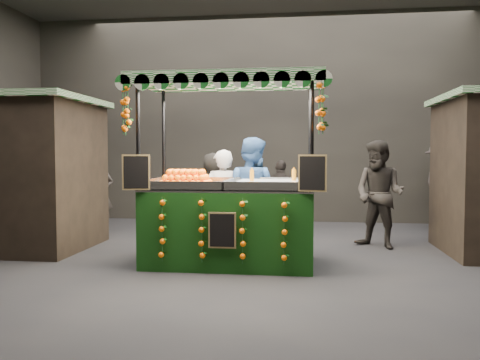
# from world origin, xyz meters

# --- Properties ---
(ground) EXTENTS (12.00, 12.00, 0.00)m
(ground) POSITION_xyz_m (0.00, 0.00, 0.00)
(ground) COLOR black
(ground) RESTS_ON ground
(market_hall) EXTENTS (12.10, 10.10, 5.05)m
(market_hall) POSITION_xyz_m (0.00, 0.00, 3.38)
(market_hall) COLOR black
(market_hall) RESTS_ON ground
(neighbour_stall_left) EXTENTS (3.00, 2.20, 2.60)m
(neighbour_stall_left) POSITION_xyz_m (-4.40, 1.00, 1.31)
(neighbour_stall_left) COLOR black
(neighbour_stall_left) RESTS_ON ground
(juice_stall) EXTENTS (2.83, 1.66, 2.74)m
(juice_stall) POSITION_xyz_m (-0.39, 0.21, 0.85)
(juice_stall) COLOR black
(juice_stall) RESTS_ON ground
(vendor_grey) EXTENTS (0.70, 0.55, 1.70)m
(vendor_grey) POSITION_xyz_m (-0.64, 1.02, 0.85)
(vendor_grey) COLOR gray
(vendor_grey) RESTS_ON ground
(vendor_blue) EXTENTS (1.14, 1.04, 1.90)m
(vendor_blue) POSITION_xyz_m (-0.17, 1.13, 0.95)
(vendor_blue) COLOR navy
(vendor_blue) RESTS_ON ground
(shopper_0) EXTENTS (0.68, 0.55, 1.60)m
(shopper_0) POSITION_xyz_m (-3.54, 2.82, 0.80)
(shopper_0) COLOR #282421
(shopper_0) RESTS_ON ground
(shopper_1) EXTENTS (1.15, 1.11, 1.87)m
(shopper_1) POSITION_xyz_m (1.99, 1.80, 0.94)
(shopper_1) COLOR black
(shopper_1) RESTS_ON ground
(shopper_2) EXTENTS (0.94, 0.78, 1.50)m
(shopper_2) POSITION_xyz_m (0.21, 3.70, 0.75)
(shopper_2) COLOR #2A2422
(shopper_2) RESTS_ON ground
(shopper_3) EXTENTS (1.23, 1.43, 1.92)m
(shopper_3) POSITION_xyz_m (3.67, 4.24, 0.96)
(shopper_3) COLOR #2C2524
(shopper_3) RESTS_ON ground
(shopper_4) EXTENTS (0.91, 0.70, 1.66)m
(shopper_4) POSITION_xyz_m (-1.20, 3.23, 0.83)
(shopper_4) COLOR black
(shopper_4) RESTS_ON ground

